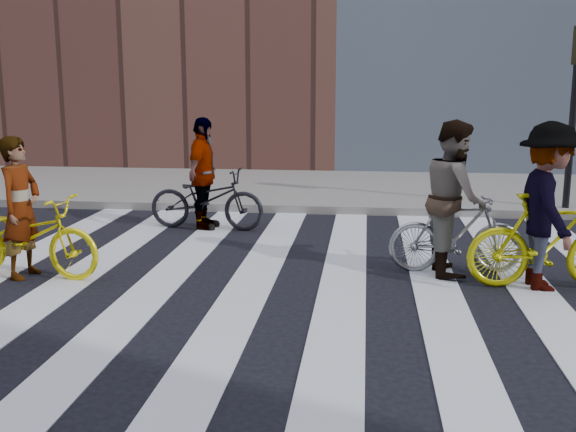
% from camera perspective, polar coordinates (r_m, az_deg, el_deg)
% --- Properties ---
extents(ground, '(100.00, 100.00, 0.00)m').
position_cam_1_polar(ground, '(7.51, 0.24, -7.27)').
color(ground, black).
rests_on(ground, ground).
extents(sidewalk_far, '(100.00, 5.00, 0.15)m').
position_cam_1_polar(sidewalk_far, '(14.78, 3.49, 2.29)').
color(sidewalk_far, gray).
rests_on(sidewalk_far, ground).
extents(zebra_crosswalk, '(8.25, 10.00, 0.01)m').
position_cam_1_polar(zebra_crosswalk, '(7.51, 0.24, -7.22)').
color(zebra_crosswalk, silver).
rests_on(zebra_crosswalk, ground).
extents(bike_yellow_left, '(2.03, 0.93, 1.03)m').
position_cam_1_polar(bike_yellow_left, '(8.93, -21.24, -1.62)').
color(bike_yellow_left, '#FBED0D').
rests_on(bike_yellow_left, ground).
extents(bike_silver_mid, '(1.72, 0.58, 1.02)m').
position_cam_1_polar(bike_silver_mid, '(8.75, 14.08, -1.45)').
color(bike_silver_mid, '#95999E').
rests_on(bike_silver_mid, ground).
extents(bike_yellow_right, '(1.91, 0.64, 1.13)m').
position_cam_1_polar(bike_yellow_right, '(8.40, 21.24, -2.03)').
color(bike_yellow_right, '#CACB0B').
rests_on(bike_yellow_right, ground).
extents(bike_dark_rear, '(1.96, 0.82, 1.01)m').
position_cam_1_polar(bike_dark_rear, '(11.10, -6.90, 1.45)').
color(bike_dark_rear, black).
rests_on(bike_dark_rear, ground).
extents(rider_left, '(0.50, 0.69, 1.75)m').
position_cam_1_polar(rider_left, '(8.88, -21.69, 0.66)').
color(rider_left, slate).
rests_on(rider_left, ground).
extents(rider_mid, '(0.79, 0.98, 1.94)m').
position_cam_1_polar(rider_mid, '(8.66, 13.89, 1.52)').
color(rider_mid, slate).
rests_on(rider_mid, ground).
extents(rider_right, '(0.80, 1.30, 1.96)m').
position_cam_1_polar(rider_right, '(8.31, 21.11, 0.74)').
color(rider_right, slate).
rests_on(rider_right, ground).
extents(rider_rear, '(0.53, 1.11, 1.83)m').
position_cam_1_polar(rider_rear, '(11.05, -7.21, 3.56)').
color(rider_rear, slate).
rests_on(rider_rear, ground).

